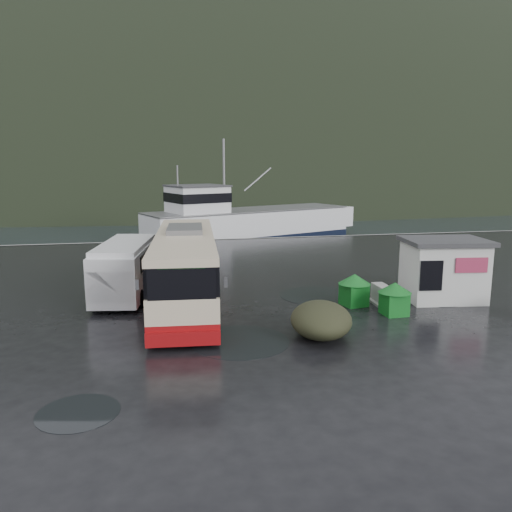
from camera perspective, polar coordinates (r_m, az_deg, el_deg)
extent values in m
plane|color=black|center=(20.61, 1.34, -6.38)|extent=(160.00, 160.00, 0.00)
cube|color=black|center=(129.46, -9.31, 7.77)|extent=(300.00, 180.00, 0.02)
cube|color=#999993|center=(39.93, -4.86, 1.88)|extent=(160.00, 0.60, 1.50)
ellipsoid|color=black|center=(269.69, -8.20, 9.19)|extent=(780.00, 540.00, 570.00)
cylinder|color=black|center=(17.31, -1.85, -9.72)|extent=(3.41, 3.41, 0.01)
cylinder|color=black|center=(13.50, -19.65, -16.49)|extent=(2.02, 2.02, 0.01)
cylinder|color=black|center=(23.23, 7.03, -4.49)|extent=(3.44, 3.44, 0.01)
cylinder|color=black|center=(23.88, 19.77, -4.63)|extent=(2.72, 2.72, 0.01)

